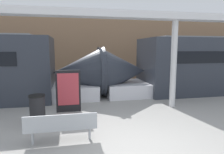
{
  "coord_description": "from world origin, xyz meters",
  "views": [
    {
      "loc": [
        -1.61,
        -4.36,
        2.49
      ],
      "look_at": [
        -0.02,
        3.34,
        1.4
      ],
      "focal_mm": 32.0,
      "sensor_mm": 36.0,
      "label": 1
    }
  ],
  "objects_px": {
    "trash_bin": "(37,109)",
    "poster_board": "(68,91)",
    "support_column_near": "(174,64)",
    "bench_near": "(61,126)"
  },
  "relations": [
    {
      "from": "trash_bin",
      "to": "poster_board",
      "type": "height_order",
      "value": "poster_board"
    },
    {
      "from": "poster_board",
      "to": "trash_bin",
      "type": "bearing_deg",
      "value": -130.91
    },
    {
      "from": "bench_near",
      "to": "trash_bin",
      "type": "relative_size",
      "value": 1.87
    },
    {
      "from": "bench_near",
      "to": "poster_board",
      "type": "distance_m",
      "value": 2.77
    },
    {
      "from": "bench_near",
      "to": "support_column_near",
      "type": "relative_size",
      "value": 0.51
    },
    {
      "from": "trash_bin",
      "to": "poster_board",
      "type": "distance_m",
      "value": 1.58
    },
    {
      "from": "bench_near",
      "to": "poster_board",
      "type": "bearing_deg",
      "value": 86.63
    },
    {
      "from": "poster_board",
      "to": "support_column_near",
      "type": "height_order",
      "value": "support_column_near"
    },
    {
      "from": "support_column_near",
      "to": "trash_bin",
      "type": "bearing_deg",
      "value": -169.37
    },
    {
      "from": "poster_board",
      "to": "support_column_near",
      "type": "bearing_deg",
      "value": -1.8
    }
  ]
}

